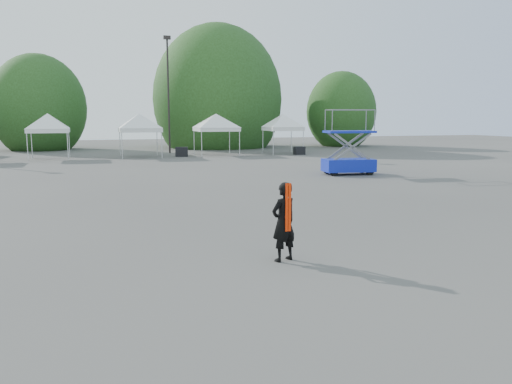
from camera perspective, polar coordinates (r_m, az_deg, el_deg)
name	(u,v)px	position (r m, az deg, el deg)	size (l,w,h in m)	color
ground	(239,244)	(12.18, -1.97, -5.97)	(120.00, 120.00, 0.00)	#474442
light_pole_east	(168,88)	(43.85, -10.00, 11.64)	(0.60, 0.25, 9.80)	black
tree_mid_w	(39,108)	(51.56, -23.59, 8.82)	(4.16, 4.16, 6.33)	#382314
tree_mid_e	(218,99)	(51.83, -4.41, 10.50)	(5.12, 5.12, 7.79)	#382314
tree_far_e	(341,112)	(54.53, 9.69, 9.03)	(3.84, 3.84, 5.84)	#382314
tent_d	(48,117)	(39.67, -22.72, 7.90)	(4.04, 4.04, 3.88)	silver
tent_e	(139,117)	(39.56, -13.17, 8.34)	(4.38, 4.38, 3.88)	silver
tent_f	(216,117)	(40.83, -4.60, 8.53)	(4.61, 4.61, 3.88)	silver
tent_g	(283,117)	(42.32, 3.09, 8.55)	(4.01, 4.01, 3.88)	silver
man	(284,222)	(10.62, 3.18, -3.42)	(0.73, 0.60, 1.70)	black
scissor_lift	(349,142)	(27.15, 10.59, 5.64)	(2.82, 1.65, 3.45)	#0D11AF
crate_mid	(182,152)	(39.50, -8.50, 4.56)	(0.95, 0.74, 0.74)	black
crate_east	(299,151)	(41.29, 4.97, 4.73)	(0.84, 0.65, 0.65)	black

